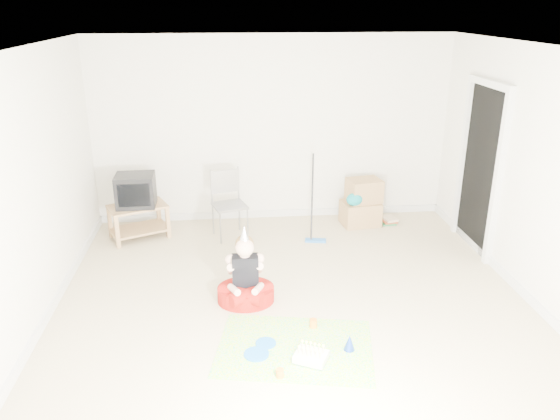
{
  "coord_description": "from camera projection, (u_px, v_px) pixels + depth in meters",
  "views": [
    {
      "loc": [
        -0.63,
        -5.02,
        2.98
      ],
      "look_at": [
        -0.1,
        0.4,
        0.9
      ],
      "focal_mm": 35.0,
      "sensor_mm": 36.0,
      "label": 1
    }
  ],
  "objects": [
    {
      "name": "ground",
      "position": [
        293.0,
        302.0,
        5.78
      ],
      "size": [
        5.0,
        5.0,
        0.0
      ],
      "primitive_type": "plane",
      "color": "#C7B58F",
      "rests_on": "ground"
    },
    {
      "name": "doorway_recess",
      "position": [
        481.0,
        171.0,
        6.76
      ],
      "size": [
        0.02,
        0.9,
        2.05
      ],
      "primitive_type": "cube",
      "color": "black",
      "rests_on": "ground"
    },
    {
      "name": "tv_stand",
      "position": [
        139.0,
        219.0,
        7.29
      ],
      "size": [
        0.86,
        0.72,
        0.46
      ],
      "color": "#9F7548",
      "rests_on": "ground"
    },
    {
      "name": "crt_tv",
      "position": [
        136.0,
        190.0,
        7.14
      ],
      "size": [
        0.51,
        0.42,
        0.43
      ],
      "primitive_type": "cube",
      "rotation": [
        0.0,
        0.0,
        0.02
      ],
      "color": "black",
      "rests_on": "tv_stand"
    },
    {
      "name": "folding_chair",
      "position": [
        230.0,
        206.0,
        7.25
      ],
      "size": [
        0.51,
        0.5,
        0.92
      ],
      "color": "gray",
      "rests_on": "ground"
    },
    {
      "name": "cardboard_boxes",
      "position": [
        361.0,
        203.0,
        7.72
      ],
      "size": [
        0.58,
        0.48,
        0.66
      ],
      "color": "#A77F50",
      "rests_on": "ground"
    },
    {
      "name": "floor_mop",
      "position": [
        316.0,
        223.0,
        7.16
      ],
      "size": [
        0.29,
        0.37,
        1.12
      ],
      "color": "blue",
      "rests_on": "ground"
    },
    {
      "name": "book_pile",
      "position": [
        388.0,
        220.0,
        7.86
      ],
      "size": [
        0.23,
        0.27,
        0.09
      ],
      "color": "#26743F",
      "rests_on": "ground"
    },
    {
      "name": "seated_woman",
      "position": [
        246.0,
        285.0,
        5.75
      ],
      "size": [
        0.61,
        0.61,
        0.86
      ],
      "color": "#9A140E",
      "rests_on": "ground"
    },
    {
      "name": "party_mat",
      "position": [
        295.0,
        348.0,
        5.02
      ],
      "size": [
        1.58,
        1.27,
        0.01
      ],
      "primitive_type": "cube",
      "rotation": [
        0.0,
        0.0,
        -0.19
      ],
      "color": "#FF3592",
      "rests_on": "ground"
    },
    {
      "name": "birthday_cake",
      "position": [
        311.0,
        357.0,
        4.82
      ],
      "size": [
        0.35,
        0.32,
        0.14
      ],
      "color": "white",
      "rests_on": "party_mat"
    },
    {
      "name": "blue_plate_near",
      "position": [
        266.0,
        343.0,
        5.07
      ],
      "size": [
        0.24,
        0.24,
        0.01
      ],
      "primitive_type": "cylinder",
      "rotation": [
        0.0,
        0.0,
        -0.32
      ],
      "color": "#1664B7",
      "rests_on": "party_mat"
    },
    {
      "name": "blue_plate_far",
      "position": [
        256.0,
        354.0,
        4.91
      ],
      "size": [
        0.29,
        0.29,
        0.01
      ],
      "primitive_type": "cylinder",
      "rotation": [
        0.0,
        0.0,
        -0.32
      ],
      "color": "#1664B7",
      "rests_on": "party_mat"
    },
    {
      "name": "orange_cup_near",
      "position": [
        313.0,
        323.0,
        5.32
      ],
      "size": [
        0.09,
        0.09,
        0.08
      ],
      "primitive_type": "cylinder",
      "rotation": [
        0.0,
        0.0,
        -0.31
      ],
      "color": "orange",
      "rests_on": "party_mat"
    },
    {
      "name": "orange_cup_far",
      "position": [
        280.0,
        373.0,
        4.61
      ],
      "size": [
        0.07,
        0.07,
        0.08
      ],
      "primitive_type": "cylinder",
      "rotation": [
        0.0,
        0.0,
        -0.0
      ],
      "color": "orange",
      "rests_on": "party_mat"
    },
    {
      "name": "blue_party_hat",
      "position": [
        349.0,
        343.0,
        4.96
      ],
      "size": [
        0.11,
        0.11,
        0.15
      ],
      "primitive_type": "cone",
      "rotation": [
        0.0,
        0.0,
        0.04
      ],
      "color": "#193CB1",
      "rests_on": "party_mat"
    }
  ]
}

